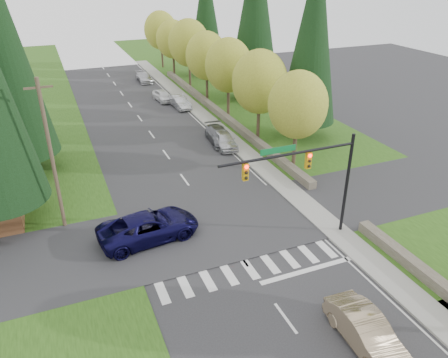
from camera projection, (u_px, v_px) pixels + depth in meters
ground at (276, 305)px, 22.54m from camera, size 120.00×120.00×0.00m
grass_east at (295, 138)px, 43.45m from camera, size 14.00×110.00×0.06m
grass_west at (11, 184)px, 34.63m from camera, size 14.00×110.00×0.06m
cross_street at (219, 227)px, 29.15m from camera, size 120.00×8.00×0.10m
sidewalk_east at (231, 140)px, 43.02m from camera, size 1.80×80.00×0.13m
curb_east at (223, 141)px, 42.73m from camera, size 0.20×80.00×0.13m
stone_wall_north at (217, 111)px, 50.07m from camera, size 0.70×40.00×0.70m
traffic_signal at (310, 170)px, 25.49m from camera, size 8.70×0.37×6.80m
utility_pole at (52, 156)px, 26.91m from camera, size 1.60×0.24×10.00m
decid_tree_0 at (298, 105)px, 34.70m from camera, size 4.80×4.80×8.37m
decid_tree_1 at (260, 82)px, 40.42m from camera, size 5.20×5.20×8.80m
decid_tree_2 at (228, 65)px, 46.07m from camera, size 5.00×5.00×8.82m
decid_tree_3 at (206, 56)px, 52.00m from camera, size 5.00×5.00×8.55m
decid_tree_4 at (189, 43)px, 57.64m from camera, size 5.40×5.40×9.18m
decid_tree_5 at (173, 39)px, 63.59m from camera, size 4.80×4.80×8.30m
decid_tree_6 at (161, 30)px, 69.25m from camera, size 5.20×5.20×8.86m
conifer_e_a at (313, 36)px, 39.39m from camera, size 5.44×5.44×17.80m
conifer_e_b at (255, 9)px, 50.83m from camera, size 6.12×6.12×19.80m
conifer_e_c at (206, 11)px, 62.73m from camera, size 5.10×5.10×16.80m
sedan_champagne at (366, 332)px, 19.90m from camera, size 1.83×4.84×1.57m
suv_navy at (149, 227)px, 27.52m from camera, size 6.69×3.68×1.77m
parked_car_a at (224, 140)px, 41.15m from camera, size 2.10×4.47×1.48m
parked_car_b at (219, 135)px, 42.29m from camera, size 2.43×5.02×1.41m
parked_car_c at (180, 102)px, 52.11m from camera, size 1.76×4.43×1.43m
parked_car_d at (163, 96)px, 54.63m from camera, size 2.05×4.19×1.38m
parked_car_e at (144, 77)px, 63.17m from camera, size 1.83×4.50×1.30m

